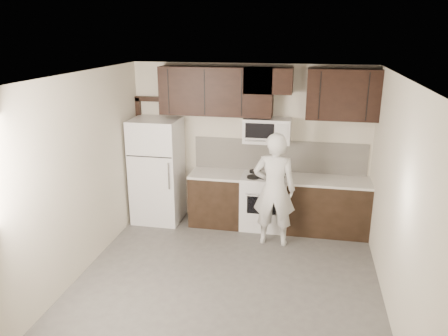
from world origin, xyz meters
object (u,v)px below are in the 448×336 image
(stove, at_px, (264,201))
(refrigerator, at_px, (157,171))
(person, at_px, (274,190))
(microwave, at_px, (267,130))

(stove, height_order, refrigerator, refrigerator)
(refrigerator, xyz_separation_m, person, (2.05, -0.53, -0.01))
(person, bearing_deg, refrigerator, -15.26)
(stove, xyz_separation_m, refrigerator, (-1.85, -0.05, 0.44))
(refrigerator, bearing_deg, microwave, 5.15)
(microwave, distance_m, refrigerator, 2.00)
(refrigerator, height_order, person, refrigerator)
(stove, distance_m, person, 0.75)
(microwave, relative_size, refrigerator, 0.42)
(stove, relative_size, person, 0.53)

